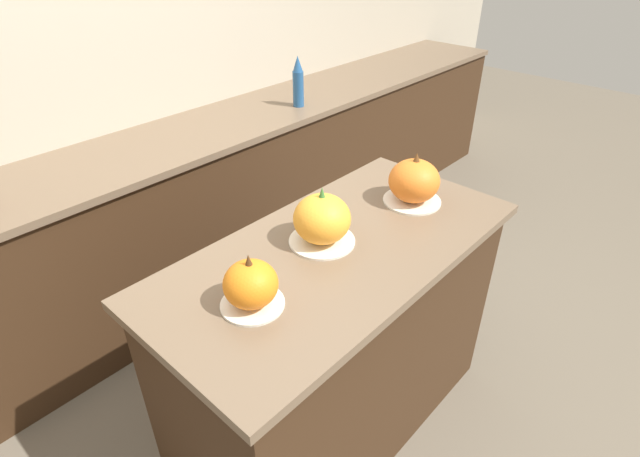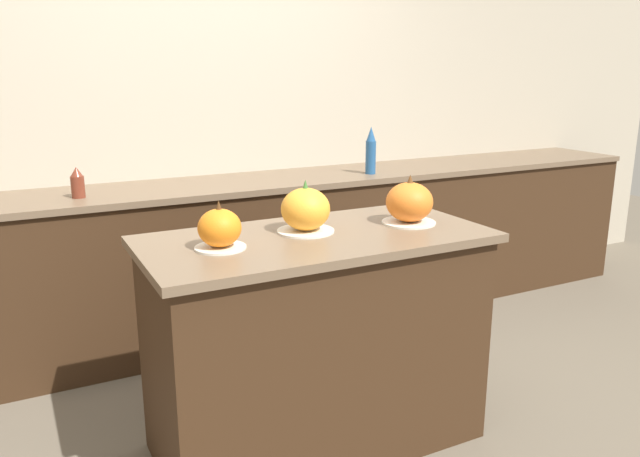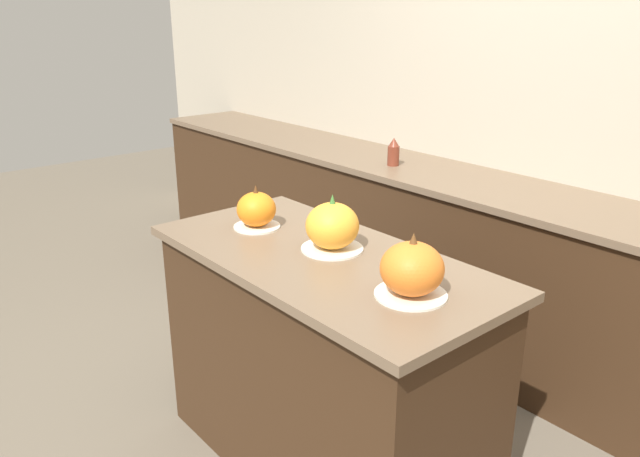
{
  "view_description": "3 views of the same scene",
  "coord_description": "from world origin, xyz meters",
  "px_view_note": "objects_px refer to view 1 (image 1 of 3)",
  "views": [
    {
      "loc": [
        -1.09,
        -0.91,
        1.91
      ],
      "look_at": [
        -0.08,
        0.02,
        1.03
      ],
      "focal_mm": 28.0,
      "sensor_mm": 36.0,
      "label": 1
    },
    {
      "loc": [
        -1.08,
        -2.14,
        1.57
      ],
      "look_at": [
        -0.0,
        -0.04,
        0.96
      ],
      "focal_mm": 35.0,
      "sensor_mm": 36.0,
      "label": 2
    },
    {
      "loc": [
        1.61,
        -1.37,
        1.78
      ],
      "look_at": [
        -0.06,
        0.04,
        1.0
      ],
      "focal_mm": 35.0,
      "sensor_mm": 36.0,
      "label": 3
    }
  ],
  "objects_px": {
    "bottle_tall": "(298,83)",
    "pumpkin_cake_right": "(414,182)",
    "pumpkin_cake_left": "(251,285)",
    "pumpkin_cake_center": "(322,220)"
  },
  "relations": [
    {
      "from": "bottle_tall",
      "to": "pumpkin_cake_right",
      "type": "bearing_deg",
      "value": -114.07
    },
    {
      "from": "pumpkin_cake_right",
      "to": "bottle_tall",
      "type": "relative_size",
      "value": 0.8
    },
    {
      "from": "pumpkin_cake_left",
      "to": "bottle_tall",
      "type": "height_order",
      "value": "bottle_tall"
    },
    {
      "from": "pumpkin_cake_left",
      "to": "bottle_tall",
      "type": "distance_m",
      "value": 1.76
    },
    {
      "from": "pumpkin_cake_left",
      "to": "pumpkin_cake_center",
      "type": "xyz_separation_m",
      "value": [
        0.38,
        0.07,
        0.02
      ]
    },
    {
      "from": "pumpkin_cake_left",
      "to": "pumpkin_cake_center",
      "type": "bearing_deg",
      "value": 10.76
    },
    {
      "from": "pumpkin_cake_left",
      "to": "pumpkin_cake_center",
      "type": "distance_m",
      "value": 0.39
    },
    {
      "from": "pumpkin_cake_center",
      "to": "pumpkin_cake_right",
      "type": "bearing_deg",
      "value": -9.0
    },
    {
      "from": "pumpkin_cake_right",
      "to": "pumpkin_cake_left",
      "type": "bearing_deg",
      "value": -179.93
    },
    {
      "from": "pumpkin_cake_left",
      "to": "pumpkin_cake_right",
      "type": "relative_size",
      "value": 0.83
    }
  ]
}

